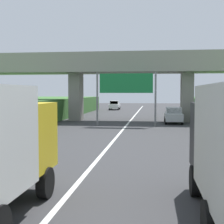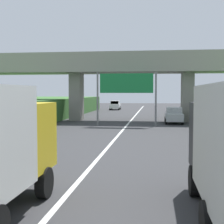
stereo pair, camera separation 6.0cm
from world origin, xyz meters
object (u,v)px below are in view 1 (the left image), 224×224
at_px(speed_limit_sign, 28,115).
at_px(car_white, 115,105).
at_px(construction_barrel_3, 216,139).
at_px(overhead_highway_sign, 126,87).
at_px(car_silver, 173,115).

xyz_separation_m(speed_limit_sign, car_white, (2.65, 36.39, -0.62)).
bearing_deg(construction_barrel_3, speed_limit_sign, 160.54).
relative_size(overhead_highway_sign, speed_limit_sign, 2.64).
distance_m(car_white, car_silver, 28.36).
xyz_separation_m(car_white, construction_barrel_3, (11.21, -41.29, -0.40)).
distance_m(speed_limit_sign, car_white, 36.50).
bearing_deg(car_white, construction_barrel_3, -74.81).
height_order(car_white, car_silver, same).
relative_size(speed_limit_sign, car_white, 0.54).
relative_size(speed_limit_sign, construction_barrel_3, 2.48).
bearing_deg(speed_limit_sign, overhead_highway_sign, 41.23).
distance_m(overhead_highway_sign, car_white, 30.43).
bearing_deg(overhead_highway_sign, construction_barrel_3, -60.43).
distance_m(overhead_highway_sign, car_silver, 6.47).
height_order(overhead_highway_sign, speed_limit_sign, overhead_highway_sign).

